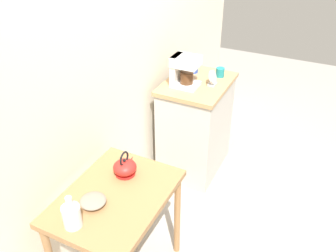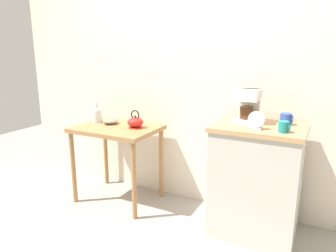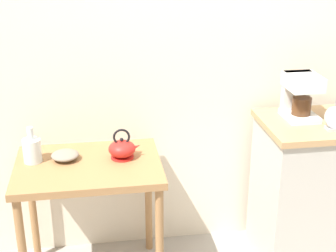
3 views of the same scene
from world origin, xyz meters
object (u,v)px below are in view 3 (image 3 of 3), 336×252
at_px(bowl_stoneware, 65,155).
at_px(glass_carafe_vase, 32,150).
at_px(coffee_maker, 300,94).
at_px(teakettle, 122,149).
at_px(table_clock, 335,120).

xyz_separation_m(bowl_stoneware, glass_carafe_vase, (-0.17, 0.01, 0.04)).
height_order(glass_carafe_vase, coffee_maker, coffee_maker).
xyz_separation_m(teakettle, table_clock, (1.15, -0.16, 0.16)).
xyz_separation_m(glass_carafe_vase, coffee_maker, (1.52, 0.04, 0.23)).
xyz_separation_m(bowl_stoneware, teakettle, (0.31, -0.02, 0.03)).
bearing_deg(table_clock, bowl_stoneware, 173.10).
height_order(bowl_stoneware, table_clock, table_clock).
relative_size(bowl_stoneware, coffee_maker, 0.58).
height_order(bowl_stoneware, teakettle, teakettle).
relative_size(teakettle, coffee_maker, 0.70).
distance_m(glass_carafe_vase, table_clock, 1.65).
relative_size(coffee_maker, table_clock, 1.96).
relative_size(teakettle, table_clock, 1.38).
height_order(teakettle, table_clock, table_clock).
bearing_deg(glass_carafe_vase, bowl_stoneware, -1.80).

